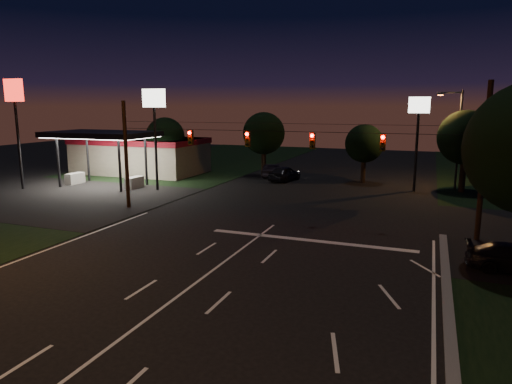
% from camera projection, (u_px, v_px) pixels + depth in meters
% --- Properties ---
extents(ground, '(140.00, 140.00, 0.00)m').
position_uv_depth(ground, '(151.00, 316.00, 16.72)').
color(ground, black).
rests_on(ground, ground).
extents(cross_street_left, '(20.00, 16.00, 0.02)m').
position_uv_depth(cross_street_left, '(57.00, 198.00, 38.44)').
color(cross_street_left, black).
rests_on(cross_street_left, ground).
extents(stop_bar, '(12.00, 0.50, 0.01)m').
position_uv_depth(stop_bar, '(309.00, 240.00, 26.21)').
color(stop_bar, silver).
rests_on(stop_bar, ground).
extents(utility_pole_right, '(0.30, 0.30, 9.00)m').
position_uv_depth(utility_pole_right, '(476.00, 240.00, 26.26)').
color(utility_pole_right, black).
rests_on(utility_pole_right, ground).
extents(utility_pole_left, '(0.28, 0.28, 8.00)m').
position_uv_depth(utility_pole_left, '(129.00, 208.00, 34.70)').
color(utility_pole_left, black).
rests_on(utility_pole_left, ground).
extents(signal_span, '(24.00, 0.40, 1.56)m').
position_uv_depth(signal_span, '(279.00, 139.00, 29.43)').
color(signal_span, black).
rests_on(signal_span, ground).
extents(gas_station, '(14.20, 16.10, 5.25)m').
position_uv_depth(gas_station, '(138.00, 153.00, 51.85)').
color(gas_station, gray).
rests_on(gas_station, ground).
extents(pole_sign_left_near, '(2.20, 0.30, 9.10)m').
position_uv_depth(pole_sign_left_near, '(154.00, 113.00, 40.54)').
color(pole_sign_left_near, black).
rests_on(pole_sign_left_near, ground).
extents(pole_sign_left_far, '(2.00, 0.30, 10.00)m').
position_uv_depth(pole_sign_left_far, '(15.00, 106.00, 40.98)').
color(pole_sign_left_far, black).
rests_on(pole_sign_left_far, ground).
extents(pole_sign_right, '(1.80, 0.30, 8.40)m').
position_uv_depth(pole_sign_right, '(418.00, 122.00, 40.27)').
color(pole_sign_right, black).
rests_on(pole_sign_right, ground).
extents(street_light_right_far, '(2.20, 0.35, 9.00)m').
position_uv_depth(street_light_right_far, '(456.00, 133.00, 41.15)').
color(street_light_right_far, black).
rests_on(street_light_right_far, ground).
extents(tree_far_a, '(4.20, 4.20, 6.42)m').
position_uv_depth(tree_far_a, '(166.00, 137.00, 49.89)').
color(tree_far_a, black).
rests_on(tree_far_a, ground).
extents(tree_far_b, '(4.60, 4.60, 6.98)m').
position_uv_depth(tree_far_b, '(264.00, 134.00, 49.99)').
color(tree_far_b, black).
rests_on(tree_far_b, ground).
extents(tree_far_c, '(3.80, 3.80, 5.86)m').
position_uv_depth(tree_far_c, '(365.00, 144.00, 45.31)').
color(tree_far_c, black).
rests_on(tree_far_c, ground).
extents(tree_far_d, '(4.80, 4.80, 7.30)m').
position_uv_depth(tree_far_d, '(466.00, 138.00, 40.16)').
color(tree_far_d, black).
rests_on(tree_far_d, ground).
extents(car_oncoming_a, '(2.62, 4.79, 1.55)m').
position_uv_depth(car_oncoming_a, '(285.00, 173.00, 47.04)').
color(car_oncoming_a, black).
rests_on(car_oncoming_a, ground).
extents(car_oncoming_b, '(2.20, 4.41, 1.39)m').
position_uv_depth(car_oncoming_b, '(272.00, 171.00, 49.63)').
color(car_oncoming_b, black).
rests_on(car_oncoming_b, ground).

